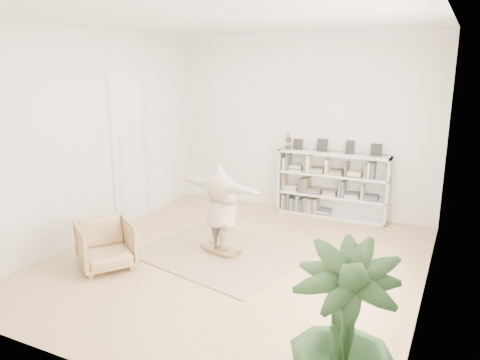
% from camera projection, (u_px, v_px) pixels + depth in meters
% --- Properties ---
extents(floor, '(6.00, 6.00, 0.00)m').
position_uv_depth(floor, '(235.00, 261.00, 7.32)').
color(floor, '#A88456').
rests_on(floor, ground).
extents(room_shell, '(6.00, 6.00, 6.00)m').
position_uv_depth(room_shell, '(303.00, 36.00, 9.02)').
color(room_shell, silver).
rests_on(room_shell, floor).
extents(doors, '(0.09, 1.78, 2.92)m').
position_uv_depth(doors, '(143.00, 146.00, 9.26)').
color(doors, white).
rests_on(doors, floor).
extents(bookshelf, '(2.20, 0.35, 1.64)m').
position_uv_depth(bookshelf, '(332.00, 186.00, 9.30)').
color(bookshelf, silver).
rests_on(bookshelf, floor).
extents(armchair, '(1.09, 1.08, 0.72)m').
position_uv_depth(armchair, '(106.00, 245.00, 7.01)').
color(armchair, tan).
rests_on(armchair, floor).
extents(rug, '(2.88, 2.50, 0.02)m').
position_uv_depth(rug, '(222.00, 254.00, 7.58)').
color(rug, tan).
rests_on(rug, floor).
extents(rocker_board, '(0.55, 0.40, 0.10)m').
position_uv_depth(rocker_board, '(222.00, 250.00, 7.56)').
color(rocker_board, brown).
rests_on(rocker_board, rug).
extents(person, '(1.76, 0.82, 1.38)m').
position_uv_depth(person, '(222.00, 206.00, 7.38)').
color(person, tan).
rests_on(person, rocker_board).
extents(houseplant, '(1.04, 1.04, 1.59)m').
position_uv_depth(houseplant, '(342.00, 336.00, 3.92)').
color(houseplant, '#294924').
rests_on(houseplant, floor).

